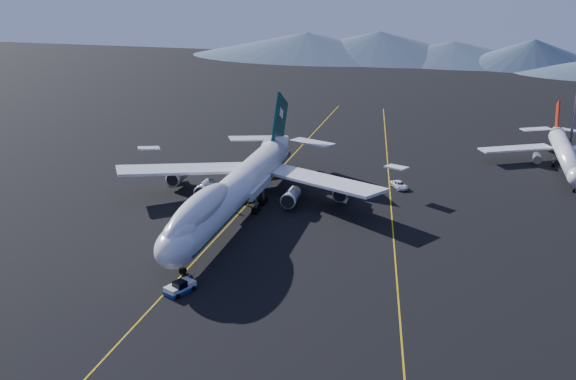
% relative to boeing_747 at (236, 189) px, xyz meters
% --- Properties ---
extents(ground, '(500.00, 500.00, 0.00)m').
position_rel_boeing_747_xyz_m(ground, '(-0.00, -0.03, -5.81)').
color(ground, black).
rests_on(ground, ground).
extents(taxiway_line_main, '(0.25, 220.00, 0.01)m').
position_rel_boeing_747_xyz_m(taxiway_line_main, '(-0.00, -0.03, -5.80)').
color(taxiway_line_main, '#C9A10B').
rests_on(taxiway_line_main, ground).
extents(taxiway_line_side, '(28.08, 198.09, 0.01)m').
position_rel_boeing_747_xyz_m(taxiway_line_side, '(30.00, 9.97, -5.80)').
color(taxiway_line_side, '#C9A10B').
rests_on(taxiway_line_side, ground).
extents(boeing_747, '(59.62, 72.43, 19.37)m').
position_rel_boeing_747_xyz_m(boeing_747, '(0.00, 0.00, 0.00)').
color(boeing_747, silver).
rests_on(boeing_747, ground).
extents(pushback_tug, '(4.34, 5.57, 2.17)m').
position_rel_boeing_747_xyz_m(pushback_tug, '(2.16, -32.45, -5.13)').
color(pushback_tug, silver).
rests_on(pushback_tug, ground).
extents(second_jet, '(41.51, 46.90, 13.34)m').
position_rel_boeing_747_xyz_m(second_jet, '(67.82, 51.67, -1.78)').
color(second_jet, silver).
rests_on(second_jet, ground).
extents(service_van, '(4.96, 6.04, 1.53)m').
position_rel_boeing_747_xyz_m(service_van, '(30.00, 25.60, -5.05)').
color(service_van, white).
rests_on(service_van, ground).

